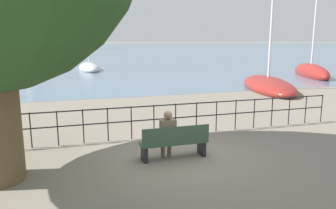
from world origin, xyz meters
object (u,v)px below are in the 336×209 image
(park_bench, at_px, (175,143))
(seated_person_left, at_px, (168,132))
(sailboat_2, at_px, (89,67))
(sailboat_4, at_px, (268,85))
(sailboat_3, at_px, (311,72))
(harbor_lighthouse, at_px, (28,8))

(park_bench, relative_size, seated_person_left, 1.39)
(sailboat_2, relative_size, sailboat_4, 1.18)
(sailboat_2, bearing_deg, sailboat_3, -34.92)
(sailboat_2, relative_size, harbor_lighthouse, 0.38)
(park_bench, distance_m, harbor_lighthouse, 115.14)
(park_bench, relative_size, harbor_lighthouse, 0.06)
(park_bench, relative_size, sailboat_3, 0.23)
(seated_person_left, distance_m, harbor_lighthouse, 115.01)
(seated_person_left, relative_size, sailboat_4, 0.14)
(sailboat_3, bearing_deg, sailboat_2, 170.20)
(sailboat_3, xyz_separation_m, harbor_lighthouse, (-30.41, 98.28, 13.22))
(park_bench, bearing_deg, seated_person_left, 155.46)
(park_bench, relative_size, sailboat_2, 0.16)
(sailboat_3, xyz_separation_m, sailboat_4, (-8.07, -5.57, -0.07))
(park_bench, height_order, harbor_lighthouse, harbor_lighthouse)
(sailboat_2, bearing_deg, seated_person_left, -91.43)
(harbor_lighthouse, bearing_deg, sailboat_2, -81.68)
(seated_person_left, xyz_separation_m, sailboat_4, (9.67, 9.74, -0.45))
(sailboat_3, distance_m, sailboat_4, 9.80)
(park_bench, distance_m, sailboat_2, 27.12)
(sailboat_2, height_order, sailboat_4, sailboat_2)
(seated_person_left, height_order, sailboat_3, sailboat_3)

